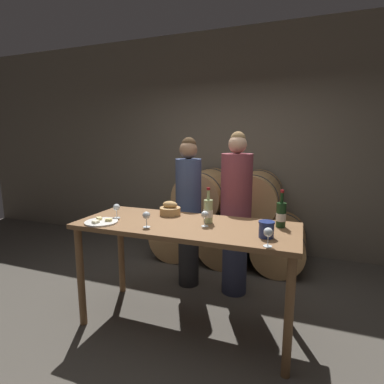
# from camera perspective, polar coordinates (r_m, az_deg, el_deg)

# --- Properties ---
(ground_plane) EXTENTS (10.00, 10.00, 0.00)m
(ground_plane) POSITION_cam_1_polar(r_m,az_deg,el_deg) (2.98, -1.10, -23.84)
(ground_plane) COLOR #4C473F
(stone_wall_back) EXTENTS (10.00, 0.12, 3.20)m
(stone_wall_back) POSITION_cam_1_polar(r_m,az_deg,el_deg) (4.56, 8.95, 9.17)
(stone_wall_back) COLOR #706656
(stone_wall_back) RESTS_ON ground_plane
(barrel_stack) EXTENTS (2.04, 0.89, 1.25)m
(barrel_stack) POSITION_cam_1_polar(r_m,az_deg,el_deg) (4.16, 7.00, -5.40)
(barrel_stack) COLOR tan
(barrel_stack) RESTS_ON ground_plane
(tasting_table) EXTENTS (1.89, 0.75, 0.95)m
(tasting_table) POSITION_cam_1_polar(r_m,az_deg,el_deg) (2.61, -1.16, -8.54)
(tasting_table) COLOR brown
(tasting_table) RESTS_ON ground_plane
(person_left) EXTENTS (0.28, 0.28, 1.68)m
(person_left) POSITION_cam_1_polar(r_m,az_deg,el_deg) (3.35, -0.66, -3.45)
(person_left) COLOR #232326
(person_left) RESTS_ON ground_plane
(person_right) EXTENTS (0.32, 0.32, 1.74)m
(person_right) POSITION_cam_1_polar(r_m,az_deg,el_deg) (3.20, 8.34, -4.00)
(person_right) COLOR #2D334C
(person_right) RESTS_ON ground_plane
(wine_bottle_red) EXTENTS (0.08, 0.08, 0.31)m
(wine_bottle_red) POSITION_cam_1_polar(r_m,az_deg,el_deg) (2.56, 16.60, -4.16)
(wine_bottle_red) COLOR #193819
(wine_bottle_red) RESTS_ON tasting_table
(wine_bottle_white) EXTENTS (0.08, 0.08, 0.31)m
(wine_bottle_white) POSITION_cam_1_polar(r_m,az_deg,el_deg) (2.58, 3.11, -3.64)
(wine_bottle_white) COLOR #ADBC7F
(wine_bottle_white) RESTS_ON tasting_table
(blue_crock) EXTENTS (0.12, 0.12, 0.12)m
(blue_crock) POSITION_cam_1_polar(r_m,az_deg,el_deg) (2.28, 13.99, -6.79)
(blue_crock) COLOR navy
(blue_crock) RESTS_ON tasting_table
(bread_basket) EXTENTS (0.20, 0.20, 0.13)m
(bread_basket) POSITION_cam_1_polar(r_m,az_deg,el_deg) (2.86, -4.20, -3.37)
(bread_basket) COLOR tan
(bread_basket) RESTS_ON tasting_table
(cheese_plate) EXTENTS (0.28, 0.28, 0.04)m
(cheese_plate) POSITION_cam_1_polar(r_m,az_deg,el_deg) (2.71, -16.89, -5.45)
(cheese_plate) COLOR white
(cheese_plate) RESTS_ON tasting_table
(wine_glass_far_left) EXTENTS (0.06, 0.06, 0.13)m
(wine_glass_far_left) POSITION_cam_1_polar(r_m,az_deg,el_deg) (2.81, -14.18, -2.97)
(wine_glass_far_left) COLOR white
(wine_glass_far_left) RESTS_ON tasting_table
(wine_glass_left) EXTENTS (0.06, 0.06, 0.13)m
(wine_glass_left) POSITION_cam_1_polar(r_m,az_deg,el_deg) (2.48, -8.68, -4.55)
(wine_glass_left) COLOR white
(wine_glass_left) RESTS_ON tasting_table
(wine_glass_center) EXTENTS (0.06, 0.06, 0.13)m
(wine_glass_center) POSITION_cam_1_polar(r_m,az_deg,el_deg) (2.47, 2.47, -4.46)
(wine_glass_center) COLOR white
(wine_glass_center) RESTS_ON tasting_table
(wine_glass_right) EXTENTS (0.06, 0.06, 0.13)m
(wine_glass_right) POSITION_cam_1_polar(r_m,az_deg,el_deg) (2.08, 14.31, -7.58)
(wine_glass_right) COLOR white
(wine_glass_right) RESTS_ON tasting_table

